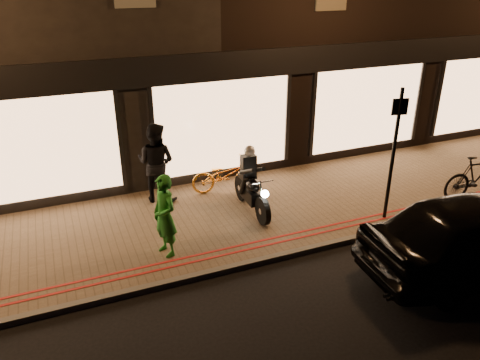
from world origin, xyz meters
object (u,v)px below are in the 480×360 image
at_px(sign_post, 394,149).
at_px(bicycle_gold, 225,175).
at_px(motorcycle, 251,187).
at_px(person_green, 165,216).
at_px(parked_car, 479,234).

relative_size(sign_post, bicycle_gold, 1.77).
bearing_deg(bicycle_gold, sign_post, -124.46).
bearing_deg(motorcycle, sign_post, -27.39).
height_order(person_green, parked_car, person_green).
distance_m(motorcycle, sign_post, 3.26).
height_order(sign_post, bicycle_gold, sign_post).
relative_size(motorcycle, parked_car, 0.42).
bearing_deg(bicycle_gold, parked_car, -137.83).
xyz_separation_m(motorcycle, parked_car, (3.04, -3.67, 0.05)).
bearing_deg(person_green, parked_car, 44.73).
distance_m(sign_post, parked_car, 2.43).
relative_size(motorcycle, sign_post, 0.65).
bearing_deg(motorcycle, person_green, -154.28).
xyz_separation_m(motorcycle, bicycle_gold, (-0.19, 1.22, -0.17)).
bearing_deg(parked_car, motorcycle, 43.29).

